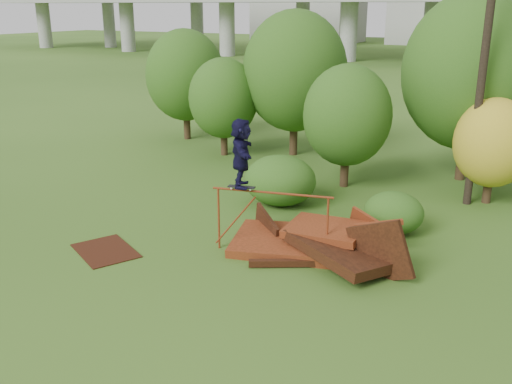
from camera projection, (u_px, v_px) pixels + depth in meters
The scene contains 15 objects.
ground at pixel (248, 273), 15.37m from camera, with size 240.00×240.00×0.00m, color #2D5116.
scrap_pile at pixel (317, 243), 16.41m from camera, with size 5.74×3.42×2.07m.
grind_rail at pixel (272, 208), 16.12m from camera, with size 3.42×0.81×1.90m.
skateboard at pixel (241, 187), 16.17m from camera, with size 0.81×0.37×0.08m.
skater at pixel (241, 153), 15.86m from camera, with size 1.81×0.58×1.95m, color black.
flat_plate at pixel (106, 251), 16.73m from camera, with size 2.04×1.46×0.03m, color #33160B.
tree_0 at pixel (223, 98), 26.71m from camera, with size 3.28×3.28×4.63m.
tree_1 at pixel (295, 71), 26.39m from camera, with size 4.86×4.86×6.76m.
tree_2 at pixel (347, 116), 21.89m from camera, with size 3.42×3.42×4.82m.
tree_3 at pixel (472, 72), 22.32m from camera, with size 5.41×5.41×7.50m.
tree_4 at pixel (493, 143), 20.18m from camera, with size 2.78×2.78×3.84m.
tree_6 at pixel (185, 75), 29.82m from camera, with size 4.14×4.14×5.78m.
shrub_left at pixel (280, 180), 20.43m from camera, with size 2.61×2.41×1.81m, color #234F15.
shrub_right at pixel (394, 213), 17.92m from camera, with size 1.88×1.72×1.33m, color #234F15.
utility_pole at pixel (482, 73), 19.31m from camera, with size 1.40×0.28×9.22m.
Camera 1 is at (6.69, -12.21, 6.86)m, focal length 40.00 mm.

